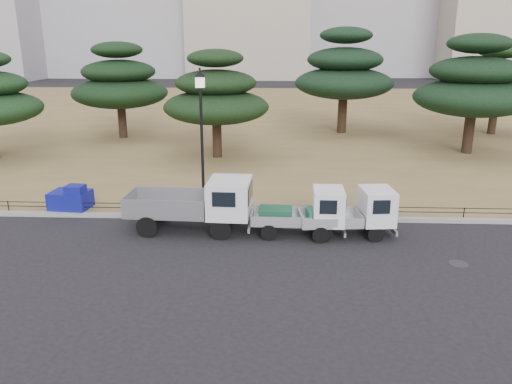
{
  "coord_description": "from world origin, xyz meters",
  "views": [
    {
      "loc": [
        0.81,
        -15.76,
        6.67
      ],
      "look_at": [
        0.0,
        2.0,
        1.3
      ],
      "focal_mm": 35.0,
      "sensor_mm": 36.0,
      "label": 1
    }
  ],
  "objects_px": {
    "truck_large": "(197,202)",
    "truck_kei_front": "(306,212)",
    "truck_kei_rear": "(354,213)",
    "street_lamp": "(201,119)",
    "tarp_pile": "(71,199)"
  },
  "relations": [
    {
      "from": "truck_kei_rear",
      "to": "street_lamp",
      "type": "relative_size",
      "value": 0.61
    },
    {
      "from": "truck_kei_front",
      "to": "street_lamp",
      "type": "bearing_deg",
      "value": 156.47
    },
    {
      "from": "truck_large",
      "to": "tarp_pile",
      "type": "distance_m",
      "value": 5.8
    },
    {
      "from": "truck_kei_rear",
      "to": "truck_kei_front",
      "type": "bearing_deg",
      "value": 174.61
    },
    {
      "from": "truck_large",
      "to": "tarp_pile",
      "type": "xyz_separation_m",
      "value": [
        -5.47,
        1.85,
        -0.53
      ]
    },
    {
      "from": "truck_kei_front",
      "to": "street_lamp",
      "type": "relative_size",
      "value": 0.59
    },
    {
      "from": "tarp_pile",
      "to": "truck_kei_rear",
      "type": "bearing_deg",
      "value": -10.66
    },
    {
      "from": "street_lamp",
      "to": "truck_kei_front",
      "type": "bearing_deg",
      "value": -24.99
    },
    {
      "from": "truck_large",
      "to": "truck_kei_front",
      "type": "distance_m",
      "value": 3.93
    },
    {
      "from": "tarp_pile",
      "to": "truck_kei_front",
      "type": "bearing_deg",
      "value": -12.59
    },
    {
      "from": "street_lamp",
      "to": "truck_large",
      "type": "bearing_deg",
      "value": -90.03
    },
    {
      "from": "truck_large",
      "to": "street_lamp",
      "type": "xyz_separation_m",
      "value": [
        0.0,
        1.58,
        2.79
      ]
    },
    {
      "from": "tarp_pile",
      "to": "truck_large",
      "type": "bearing_deg",
      "value": -18.67
    },
    {
      "from": "truck_kei_front",
      "to": "street_lamp",
      "type": "height_order",
      "value": "street_lamp"
    },
    {
      "from": "truck_kei_front",
      "to": "tarp_pile",
      "type": "height_order",
      "value": "truck_kei_front"
    }
  ]
}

